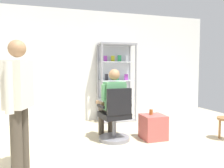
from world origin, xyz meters
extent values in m
cube|color=silver|center=(0.00, 3.00, 1.35)|extent=(6.00, 0.10, 2.70)
cylinder|color=gray|center=(-0.02, 2.50, 0.95)|extent=(0.05, 0.05, 1.90)
cylinder|color=gray|center=(0.82, 2.50, 0.95)|extent=(0.05, 0.05, 1.90)
cylinder|color=gray|center=(-0.02, 2.90, 0.95)|extent=(0.05, 0.05, 1.90)
cylinder|color=gray|center=(0.82, 2.90, 0.95)|extent=(0.05, 0.05, 1.90)
cube|color=gray|center=(0.40, 2.70, 1.88)|extent=(0.90, 0.45, 0.04)
cube|color=gray|center=(0.40, 2.70, 0.02)|extent=(0.90, 0.45, 0.04)
cube|color=silver|center=(0.40, 2.92, 0.95)|extent=(0.84, 0.02, 1.80)
cube|color=silver|center=(0.40, 2.70, 0.55)|extent=(0.82, 0.39, 0.02)
cube|color=#268C4C|center=(0.17, 2.68, 0.64)|extent=(0.08, 0.04, 0.16)
cube|color=black|center=(0.39, 2.71, 0.64)|extent=(0.09, 0.06, 0.16)
cube|color=purple|center=(0.63, 2.75, 0.63)|extent=(0.09, 0.05, 0.15)
cube|color=silver|center=(0.40, 2.70, 1.00)|extent=(0.82, 0.39, 0.02)
cube|color=black|center=(0.15, 2.73, 1.09)|extent=(0.07, 0.04, 0.15)
cube|color=#268C4C|center=(0.41, 2.69, 1.07)|extent=(0.08, 0.04, 0.12)
cube|color=purple|center=(0.64, 2.67, 1.08)|extent=(0.09, 0.04, 0.15)
cube|color=silver|center=(0.40, 2.70, 1.45)|extent=(0.82, 0.39, 0.02)
cube|color=purple|center=(0.12, 2.71, 1.53)|extent=(0.08, 0.05, 0.14)
cube|color=#999919|center=(0.31, 2.72, 1.53)|extent=(0.09, 0.06, 0.14)
cube|color=#268C4C|center=(0.48, 2.74, 1.54)|extent=(0.08, 0.05, 0.16)
cube|color=silver|center=(0.66, 2.69, 1.53)|extent=(0.08, 0.03, 0.15)
cylinder|color=slate|center=(-0.10, 1.33, 0.03)|extent=(0.56, 0.56, 0.06)
cylinder|color=slate|center=(-0.10, 1.33, 0.24)|extent=(0.07, 0.07, 0.41)
cube|color=black|center=(-0.10, 1.33, 0.46)|extent=(0.53, 0.53, 0.10)
cube|color=black|center=(-0.08, 1.12, 0.73)|extent=(0.45, 0.13, 0.45)
cube|color=black|center=(0.16, 1.35, 0.64)|extent=(0.07, 0.30, 0.04)
cube|color=black|center=(-0.36, 1.30, 0.64)|extent=(0.07, 0.30, 0.04)
cylinder|color=#3F382D|center=(-0.03, 1.54, 0.56)|extent=(0.18, 0.41, 0.14)
cylinder|color=#3F382D|center=(-0.05, 1.73, 0.28)|extent=(0.11, 0.11, 0.56)
cylinder|color=#3F382D|center=(-0.22, 1.51, 0.56)|extent=(0.18, 0.41, 0.14)
cylinder|color=#3F382D|center=(-0.25, 1.71, 0.28)|extent=(0.11, 0.11, 0.56)
cube|color=#4C8C59|center=(-0.10, 1.33, 0.81)|extent=(0.38, 0.26, 0.50)
sphere|color=#99704C|center=(-0.10, 1.33, 1.19)|extent=(0.20, 0.20, 0.20)
cylinder|color=#4C8C59|center=(0.10, 1.35, 0.88)|extent=(0.09, 0.09, 0.28)
cylinder|color=#99704C|center=(0.08, 1.53, 0.66)|extent=(0.11, 0.31, 0.08)
cylinder|color=#4C8C59|center=(-0.30, 1.30, 0.88)|extent=(0.09, 0.09, 0.28)
cylinder|color=#99704C|center=(-0.32, 1.48, 0.66)|extent=(0.11, 0.31, 0.08)
cube|color=#B24C47|center=(0.60, 1.18, 0.22)|extent=(0.42, 0.41, 0.45)
cylinder|color=brown|center=(0.58, 1.21, 0.50)|extent=(0.06, 0.06, 0.10)
cylinder|color=#3F382D|center=(-1.55, 0.41, 0.42)|extent=(0.13, 0.13, 0.85)
cylinder|color=beige|center=(-1.51, 0.53, 1.10)|extent=(0.09, 0.09, 0.55)
cylinder|color=#3F382D|center=(-1.61, 0.24, 0.42)|extent=(0.13, 0.13, 0.85)
cylinder|color=beige|center=(-1.65, 0.12, 1.10)|extent=(0.09, 0.09, 0.55)
cube|color=beige|center=(-1.58, 0.33, 1.12)|extent=(0.33, 0.41, 0.55)
sphere|color=#99704C|center=(-1.58, 0.33, 1.53)|extent=(0.20, 0.20, 0.20)
cylinder|color=olive|center=(1.80, 0.83, 0.19)|extent=(0.04, 0.04, 0.37)
camera|label=1|loc=(-1.30, -2.39, 1.31)|focal=35.21mm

